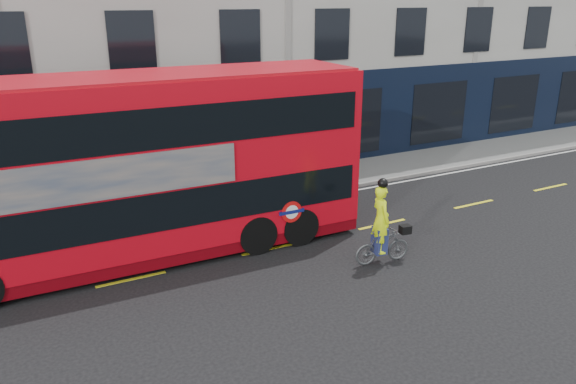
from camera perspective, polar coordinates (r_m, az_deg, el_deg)
ground at (r=17.24m, az=12.53°, el=-4.91°), size 120.00×120.00×0.00m
pavement at (r=22.19m, az=1.78°, el=1.19°), size 60.00×3.00×0.12m
kerb at (r=20.97m, az=3.80°, el=0.08°), size 60.00×0.12×0.13m
road_edge_line at (r=20.75m, az=4.23°, el=-0.31°), size 58.00×0.10×0.01m
lane_dashes at (r=18.30m, az=9.53°, el=-3.25°), size 58.00×0.12×0.01m
bus at (r=15.56m, az=-15.02°, el=2.40°), size 12.55×3.09×5.04m
cyclist at (r=15.37m, az=9.51°, el=-4.25°), size 1.66×0.73×2.45m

